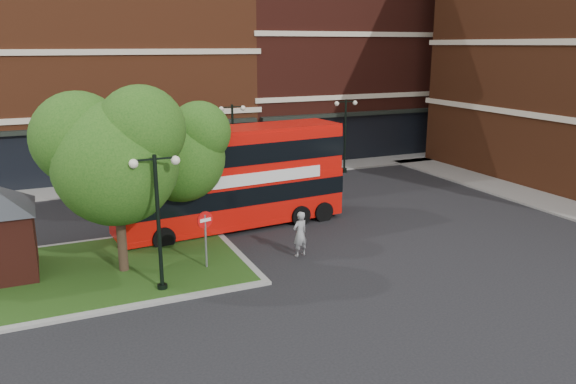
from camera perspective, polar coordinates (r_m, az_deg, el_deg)
name	(u,v)px	position (r m, az deg, el deg)	size (l,w,h in m)	color
ground	(304,270)	(22.24, 1.63, -7.91)	(120.00, 120.00, 0.00)	black
pavement_far	(195,179)	(37.09, -9.42, 1.31)	(44.00, 3.00, 0.12)	slate
pavement_side	(564,207)	(33.72, 26.22, -1.40)	(3.00, 28.00, 0.12)	slate
terrace_far_left	(48,68)	(42.53, -23.21, 11.50)	(26.00, 12.00, 14.00)	brown
terrace_far_right	(332,51)	(48.27, 4.51, 14.06)	(18.00, 12.00, 16.00)	#471911
traffic_island	(82,273)	(23.13, -20.17, -7.76)	(12.60, 7.60, 0.15)	gray
tree_island_west	(112,151)	(21.52, -17.47, 3.98)	(5.40, 4.71, 7.21)	#2D2116
tree_island_east	(178,149)	(24.53, -11.08, 4.33)	(4.46, 3.90, 6.29)	#2D2116
lamp_island	(158,217)	(19.85, -13.06, -2.45)	(1.72, 0.36, 5.00)	black
lamp_far_left	(233,140)	(35.21, -5.61, 5.32)	(1.72, 0.36, 5.00)	black
lamp_far_right	(345,132)	(38.45, 5.83, 6.11)	(1.72, 0.36, 5.00)	black
bus	(231,171)	(26.60, -5.83, 2.10)	(11.23, 3.49, 4.22)	red
woman	(300,234)	(23.32, 1.22, -4.28)	(0.70, 0.46, 1.92)	gray
car_silver	(122,178)	(35.64, -16.47, 1.37)	(1.61, 4.01, 1.37)	#A1A4A8
car_white	(249,171)	(35.94, -4.02, 2.11)	(1.51, 4.32, 1.42)	silver
no_entry_sign	(205,229)	(21.81, -8.40, -3.71)	(0.65, 0.22, 2.41)	slate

